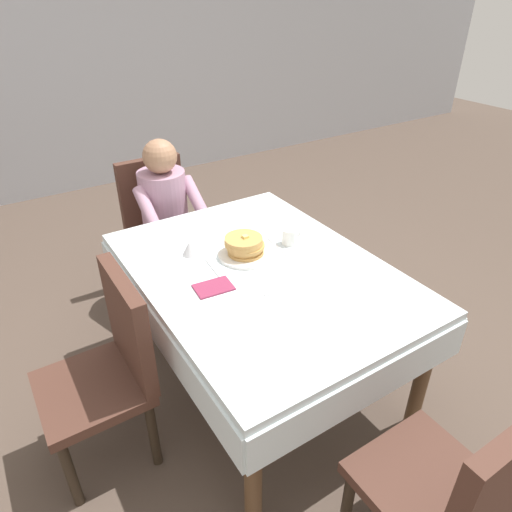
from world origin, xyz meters
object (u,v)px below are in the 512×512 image
object	(u,v)px
chair_near_camera	(458,489)
fork_left_of_plate	(213,268)
diner_person	(167,209)
breakfast_stack	(245,245)
cup_coffee	(290,236)
dining_table_main	(261,284)
chair_left_side	(111,362)
syrup_pitcher	(190,248)
chair_diner	(160,219)
plate_breakfast	(245,254)
spoon_near_edge	(280,291)
knife_right_of_plate	(278,247)

from	to	relation	value
chair_near_camera	fork_left_of_plate	world-z (taller)	chair_near_camera
diner_person	breakfast_stack	xyz separation A→B (m)	(0.06, -0.87, 0.13)
chair_near_camera	cup_coffee	xyz separation A→B (m)	(0.26, 1.30, 0.25)
chair_near_camera	dining_table_main	bearing A→B (deg)	90.00
chair_left_side	fork_left_of_plate	world-z (taller)	chair_left_side
chair_left_side	syrup_pitcher	distance (m)	0.67
chair_diner	diner_person	size ratio (longest dim) A/B	0.83
dining_table_main	syrup_pitcher	distance (m)	0.40
dining_table_main	fork_left_of_plate	bearing A→B (deg)	147.14
chair_left_side	diner_person	bearing A→B (deg)	-34.72
breakfast_stack	plate_breakfast	bearing A→B (deg)	-125.77
cup_coffee	spoon_near_edge	xyz separation A→B (m)	(-0.30, -0.33, -0.04)
plate_breakfast	syrup_pitcher	size ratio (longest dim) A/B	3.50
cup_coffee	breakfast_stack	bearing A→B (deg)	175.29
chair_near_camera	fork_left_of_plate	distance (m)	1.33
dining_table_main	plate_breakfast	size ratio (longest dim) A/B	5.44
plate_breakfast	breakfast_stack	bearing A→B (deg)	54.23
chair_diner	cup_coffee	distance (m)	1.12
dining_table_main	chair_diner	distance (m)	1.18
knife_right_of_plate	fork_left_of_plate	bearing A→B (deg)	96.04
chair_near_camera	cup_coffee	bearing A→B (deg)	78.68
plate_breakfast	spoon_near_edge	bearing A→B (deg)	-95.00
chair_near_camera	fork_left_of_plate	xyz separation A→B (m)	(-0.19, 1.30, 0.21)
chair_left_side	fork_left_of_plate	bearing A→B (deg)	-77.66
diner_person	chair_near_camera	xyz separation A→B (m)	(0.07, -2.18, -0.14)
knife_right_of_plate	spoon_near_edge	distance (m)	0.40
plate_breakfast	spoon_near_edge	distance (m)	0.35
fork_left_of_plate	dining_table_main	bearing A→B (deg)	-117.18
chair_left_side	spoon_near_edge	distance (m)	0.79
chair_left_side	fork_left_of_plate	size ratio (longest dim) A/B	5.17
cup_coffee	knife_right_of_plate	world-z (taller)	cup_coffee
diner_person	plate_breakfast	bearing A→B (deg)	94.16
plate_breakfast	cup_coffee	distance (m)	0.27
chair_diner	diner_person	world-z (taller)	diner_person
dining_table_main	chair_near_camera	xyz separation A→B (m)	(0.00, -1.17, -0.12)
plate_breakfast	spoon_near_edge	size ratio (longest dim) A/B	1.87
knife_right_of_plate	dining_table_main	bearing A→B (deg)	130.25
chair_left_side	cup_coffee	bearing A→B (deg)	-82.99
dining_table_main	diner_person	xyz separation A→B (m)	(-0.07, 1.01, 0.02)
chair_diner	chair_near_camera	world-z (taller)	same
diner_person	chair_left_side	world-z (taller)	diner_person
fork_left_of_plate	diner_person	bearing A→B (deg)	-2.45
syrup_pitcher	knife_right_of_plate	bearing A→B (deg)	-23.08
chair_diner	fork_left_of_plate	distance (m)	1.07
diner_person	cup_coffee	distance (m)	0.95
cup_coffee	plate_breakfast	bearing A→B (deg)	175.86
breakfast_stack	knife_right_of_plate	xyz separation A→B (m)	(0.19, -0.02, -0.06)
chair_left_side	chair_near_camera	xyz separation A→B (m)	(0.77, -1.17, 0.00)
dining_table_main	chair_diner	bearing A→B (deg)	93.33
cup_coffee	fork_left_of_plate	world-z (taller)	cup_coffee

